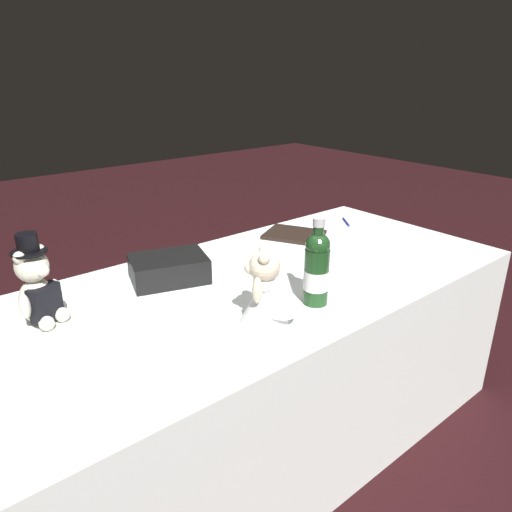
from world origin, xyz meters
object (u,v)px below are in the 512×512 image
Objects in this scene: teddy_bear_bride at (269,291)px; signing_pen at (346,222)px; teddy_bear_groom at (38,288)px; guestbook at (294,235)px; gift_case_black at (169,268)px; champagne_bottle at (317,268)px.

teddy_bear_bride is 2.14× the size of signing_pen.
signing_pen is (-1.52, -0.07, -0.11)m from teddy_bear_groom.
guestbook is at bearing -139.17° from teddy_bear_bride.
gift_case_black is at bearing -22.85° from guestbook.
teddy_bear_groom is at bearing -39.82° from teddy_bear_bride.
signing_pen is (-0.76, -0.51, -0.12)m from champagne_bottle.
teddy_bear_bride reaches higher than gift_case_black.
teddy_bear_bride is at bearing 98.98° from gift_case_black.
champagne_bottle is at bearing 24.39° from guestbook.
teddy_bear_bride is 1.11m from signing_pen.
teddy_bear_bride reaches higher than guestbook.
teddy_bear_groom reaches higher than gift_case_black.
teddy_bear_groom is 1.18m from guestbook.
teddy_bear_groom is 0.71m from teddy_bear_bride.
gift_case_black reaches higher than signing_pen.
guestbook is (-0.63, -0.54, -0.10)m from teddy_bear_bride.
champagne_bottle is 0.69m from guestbook.
gift_case_black reaches higher than guestbook.
champagne_bottle is 0.93× the size of gift_case_black.
teddy_bear_bride is at bearing 1.29° from champagne_bottle.
guestbook reaches higher than signing_pen.
guestbook is (0.35, -0.02, 0.00)m from signing_pen.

